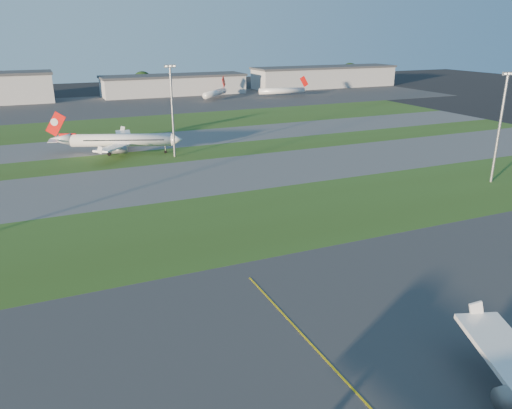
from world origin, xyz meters
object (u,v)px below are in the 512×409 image
mini_jet_near (215,93)px  light_mast_east (501,121)px  airliner_taxiing (121,141)px  light_mast_centre (172,105)px  mini_jet_far (282,91)px

mini_jet_near → light_mast_east: bearing=-135.2°
airliner_taxiing → mini_jet_near: bearing=-101.0°
airliner_taxiing → mini_jet_near: size_ratio=1.54×
light_mast_centre → mini_jet_near: bearing=65.3°
mini_jet_near → mini_jet_far: (37.43, -5.38, 0.00)m
mini_jet_far → light_mast_east: (-28.94, -168.98, 11.53)m
airliner_taxiing → light_mast_east: (76.44, -66.13, 10.85)m
mini_jet_far → light_mast_east: size_ratio=1.10×
airliner_taxiing → light_mast_centre: 20.02m
airliner_taxiing → mini_jet_near: 127.80m
mini_jet_far → light_mast_centre: (-91.94, -112.98, 11.53)m
light_mast_east → airliner_taxiing: bearing=139.1°
airliner_taxiing → light_mast_east: size_ratio=1.34×
light_mast_centre → airliner_taxiing: bearing=143.0°
mini_jet_far → light_mast_east: bearing=-90.3°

